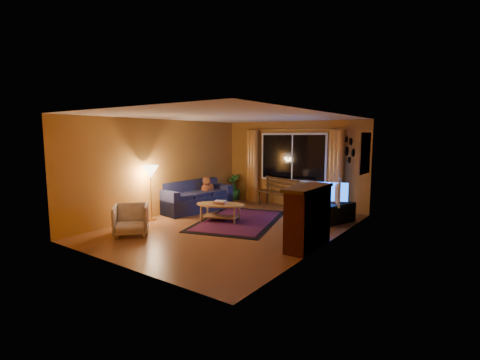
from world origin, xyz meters
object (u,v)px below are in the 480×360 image
Objects in this scene: sofa at (196,196)px; coffee_table at (220,213)px; armchair at (131,218)px; tv_console at (334,213)px; bench at (277,200)px; floor_lamp at (151,193)px.

sofa reaches higher than coffee_table.
armchair is at bearing -69.20° from sofa.
sofa is 3.77m from tv_console.
coffee_table is (0.83, 1.98, -0.14)m from armchair.
armchair is at bearing -112.84° from coffee_table.
bench is 1.07× the size of floor_lamp.
tv_console is (3.15, 3.43, -0.12)m from armchair.
sofa is at bearing 156.87° from coffee_table.
sofa reaches higher than bench.
floor_lamp reaches higher than tv_console.
tv_console is at bearing 32.19° from coffee_table.
tv_console is at bearing 31.65° from floor_lamp.
sofa is 1.48m from coffee_table.
floor_lamp is at bearing 72.40° from armchair.
sofa is at bearing 53.33° from armchair.
bench is at bearing 81.83° from coffee_table.
sofa reaches higher than tv_console.
sofa is 2.86× the size of armchair.
bench is 0.71× the size of sofa.
tv_console is (2.32, 1.46, 0.02)m from coffee_table.
floor_lamp reaches higher than coffee_table.
coffee_table reaches higher than bench.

